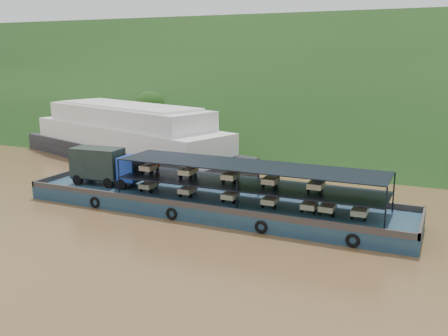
% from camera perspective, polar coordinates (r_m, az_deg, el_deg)
% --- Properties ---
extents(ground, '(160.00, 160.00, 0.00)m').
position_cam_1_polar(ground, '(44.23, 0.75, -5.07)').
color(ground, brown).
rests_on(ground, ground).
extents(hillside, '(140.00, 39.60, 39.60)m').
position_cam_1_polar(hillside, '(77.65, 11.52, 2.45)').
color(hillside, '#153513').
rests_on(hillside, ground).
extents(cargo_barge, '(35.00, 7.18, 4.77)m').
position_cam_1_polar(cargo_barge, '(44.60, -2.75, -3.34)').
color(cargo_barge, '#132D45').
rests_on(cargo_barge, ground).
extents(passenger_ferry, '(37.62, 20.12, 7.41)m').
position_cam_1_polar(passenger_ferry, '(66.29, -10.90, 3.56)').
color(passenger_ferry, black).
rests_on(passenger_ferry, ground).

